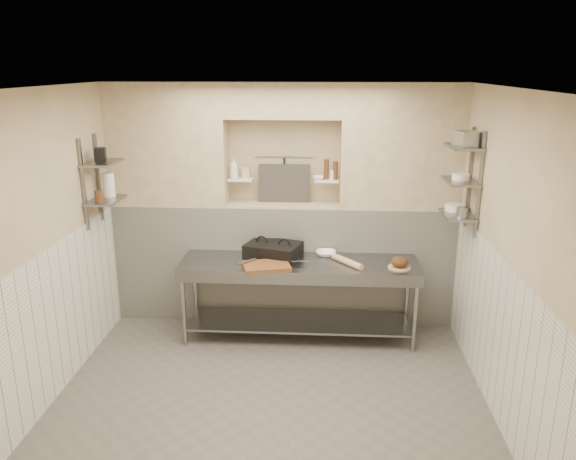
# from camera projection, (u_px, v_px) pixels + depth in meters

# --- Properties ---
(floor) EXTENTS (4.00, 3.90, 0.10)m
(floor) POSITION_uv_depth(u_px,v_px,m) (271.00, 399.00, 5.29)
(floor) COLOR #605B55
(floor) RESTS_ON ground
(ceiling) EXTENTS (4.00, 3.90, 0.10)m
(ceiling) POSITION_uv_depth(u_px,v_px,m) (268.00, 81.00, 4.47)
(ceiling) COLOR silver
(ceiling) RESTS_ON ground
(wall_left) EXTENTS (0.10, 3.90, 2.80)m
(wall_left) POSITION_uv_depth(u_px,v_px,m) (41.00, 249.00, 5.00)
(wall_left) COLOR #CFB789
(wall_left) RESTS_ON ground
(wall_right) EXTENTS (0.10, 3.90, 2.80)m
(wall_right) POSITION_uv_depth(u_px,v_px,m) (510.00, 258.00, 4.75)
(wall_right) COLOR #CFB789
(wall_right) RESTS_ON ground
(wall_back) EXTENTS (4.00, 0.10, 2.80)m
(wall_back) POSITION_uv_depth(u_px,v_px,m) (285.00, 200.00, 6.79)
(wall_back) COLOR #CFB789
(wall_back) RESTS_ON ground
(wall_front) EXTENTS (4.00, 0.10, 2.80)m
(wall_front) POSITION_uv_depth(u_px,v_px,m) (234.00, 375.00, 2.96)
(wall_front) COLOR #CFB789
(wall_front) RESTS_ON ground
(backwall_lower) EXTENTS (4.00, 0.40, 1.40)m
(backwall_lower) POSITION_uv_depth(u_px,v_px,m) (284.00, 262.00, 6.75)
(backwall_lower) COLOR white
(backwall_lower) RESTS_ON floor
(alcove_sill) EXTENTS (1.30, 0.40, 0.02)m
(alcove_sill) POSITION_uv_depth(u_px,v_px,m) (283.00, 204.00, 6.55)
(alcove_sill) COLOR #CFB789
(alcove_sill) RESTS_ON backwall_lower
(backwall_pillar_left) EXTENTS (1.35, 0.40, 1.40)m
(backwall_pillar_left) POSITION_uv_depth(u_px,v_px,m) (168.00, 144.00, 6.43)
(backwall_pillar_left) COLOR #CFB789
(backwall_pillar_left) RESTS_ON backwall_lower
(backwall_pillar_right) EXTENTS (1.35, 0.40, 1.40)m
(backwall_pillar_right) POSITION_uv_depth(u_px,v_px,m) (401.00, 146.00, 6.27)
(backwall_pillar_right) COLOR #CFB789
(backwall_pillar_right) RESTS_ON backwall_lower
(backwall_header) EXTENTS (1.30, 0.40, 0.40)m
(backwall_header) POSITION_uv_depth(u_px,v_px,m) (283.00, 100.00, 6.21)
(backwall_header) COLOR #CFB789
(backwall_header) RESTS_ON backwall_lower
(wainscot_left) EXTENTS (0.02, 3.90, 1.40)m
(wainscot_left) POSITION_uv_depth(u_px,v_px,m) (56.00, 321.00, 5.19)
(wainscot_left) COLOR white
(wainscot_left) RESTS_ON floor
(wainscot_right) EXTENTS (0.02, 3.90, 1.40)m
(wainscot_right) POSITION_uv_depth(u_px,v_px,m) (494.00, 333.00, 4.95)
(wainscot_right) COLOR white
(wainscot_right) RESTS_ON floor
(alcove_shelf_left) EXTENTS (0.28, 0.16, 0.02)m
(alcove_shelf_left) POSITION_uv_depth(u_px,v_px,m) (240.00, 179.00, 6.50)
(alcove_shelf_left) COLOR white
(alcove_shelf_left) RESTS_ON backwall_lower
(alcove_shelf_right) EXTENTS (0.28, 0.16, 0.02)m
(alcove_shelf_right) POSITION_uv_depth(u_px,v_px,m) (327.00, 181.00, 6.44)
(alcove_shelf_right) COLOR white
(alcove_shelf_right) RESTS_ON backwall_lower
(utensil_rail) EXTENTS (0.70, 0.02, 0.02)m
(utensil_rail) POSITION_uv_depth(u_px,v_px,m) (284.00, 156.00, 6.56)
(utensil_rail) COLOR gray
(utensil_rail) RESTS_ON wall_back
(hanging_steel) EXTENTS (0.02, 0.02, 0.30)m
(hanging_steel) POSITION_uv_depth(u_px,v_px,m) (284.00, 171.00, 6.59)
(hanging_steel) COLOR black
(hanging_steel) RESTS_ON utensil_rail
(splash_panel) EXTENTS (0.60, 0.08, 0.45)m
(splash_panel) POSITION_uv_depth(u_px,v_px,m) (284.00, 183.00, 6.58)
(splash_panel) COLOR #383330
(splash_panel) RESTS_ON alcove_sill
(shelf_rail_left_a) EXTENTS (0.03, 0.03, 0.95)m
(shelf_rail_left_a) POSITION_uv_depth(u_px,v_px,m) (99.00, 178.00, 6.08)
(shelf_rail_left_a) COLOR slate
(shelf_rail_left_a) RESTS_ON wall_left
(shelf_rail_left_b) EXTENTS (0.03, 0.03, 0.95)m
(shelf_rail_left_b) POSITION_uv_depth(u_px,v_px,m) (83.00, 185.00, 5.69)
(shelf_rail_left_b) COLOR slate
(shelf_rail_left_b) RESTS_ON wall_left
(wall_shelf_left_lower) EXTENTS (0.30, 0.50, 0.02)m
(wall_shelf_left_lower) POSITION_uv_depth(u_px,v_px,m) (106.00, 200.00, 5.93)
(wall_shelf_left_lower) COLOR slate
(wall_shelf_left_lower) RESTS_ON wall_left
(wall_shelf_left_upper) EXTENTS (0.30, 0.50, 0.03)m
(wall_shelf_left_upper) POSITION_uv_depth(u_px,v_px,m) (102.00, 163.00, 5.82)
(wall_shelf_left_upper) COLOR slate
(wall_shelf_left_upper) RESTS_ON wall_left
(shelf_rail_right_a) EXTENTS (0.03, 0.03, 1.05)m
(shelf_rail_right_a) POSITION_uv_depth(u_px,v_px,m) (469.00, 178.00, 5.83)
(shelf_rail_right_a) COLOR slate
(shelf_rail_right_a) RESTS_ON wall_right
(shelf_rail_right_b) EXTENTS (0.03, 0.03, 1.05)m
(shelf_rail_right_b) POSITION_uv_depth(u_px,v_px,m) (480.00, 186.00, 5.44)
(shelf_rail_right_b) COLOR slate
(shelf_rail_right_b) RESTS_ON wall_right
(wall_shelf_right_lower) EXTENTS (0.30, 0.50, 0.02)m
(wall_shelf_right_lower) POSITION_uv_depth(u_px,v_px,m) (458.00, 215.00, 5.74)
(wall_shelf_right_lower) COLOR slate
(wall_shelf_right_lower) RESTS_ON wall_right
(wall_shelf_right_mid) EXTENTS (0.30, 0.50, 0.02)m
(wall_shelf_right_mid) POSITION_uv_depth(u_px,v_px,m) (461.00, 181.00, 5.64)
(wall_shelf_right_mid) COLOR slate
(wall_shelf_right_mid) RESTS_ON wall_right
(wall_shelf_right_upper) EXTENTS (0.30, 0.50, 0.03)m
(wall_shelf_right_upper) POSITION_uv_depth(u_px,v_px,m) (464.00, 146.00, 5.54)
(wall_shelf_right_upper) COLOR slate
(wall_shelf_right_upper) RESTS_ON wall_right
(prep_table) EXTENTS (2.60, 0.70, 0.90)m
(prep_table) POSITION_uv_depth(u_px,v_px,m) (299.00, 284.00, 6.21)
(prep_table) COLOR gray
(prep_table) RESTS_ON floor
(panini_press) EXTENTS (0.68, 0.58, 0.16)m
(panini_press) POSITION_uv_depth(u_px,v_px,m) (273.00, 250.00, 6.29)
(panini_press) COLOR black
(panini_press) RESTS_ON prep_table
(cutting_board) EXTENTS (0.55, 0.45, 0.04)m
(cutting_board) POSITION_uv_depth(u_px,v_px,m) (267.00, 266.00, 5.96)
(cutting_board) COLOR brown
(cutting_board) RESTS_ON prep_table
(knife_blade) EXTENTS (0.28, 0.05, 0.01)m
(knife_blade) POSITION_uv_depth(u_px,v_px,m) (297.00, 261.00, 6.04)
(knife_blade) COLOR gray
(knife_blade) RESTS_ON cutting_board
(tongs) EXTENTS (0.18, 0.21, 0.02)m
(tongs) POSITION_uv_depth(u_px,v_px,m) (247.00, 262.00, 5.99)
(tongs) COLOR gray
(tongs) RESTS_ON cutting_board
(mixing_bowl) EXTENTS (0.23, 0.23, 0.05)m
(mixing_bowl) POSITION_uv_depth(u_px,v_px,m) (326.00, 253.00, 6.34)
(mixing_bowl) COLOR white
(mixing_bowl) RESTS_ON prep_table
(rolling_pin) EXTENTS (0.34, 0.39, 0.07)m
(rolling_pin) POSITION_uv_depth(u_px,v_px,m) (347.00, 262.00, 6.06)
(rolling_pin) COLOR tan
(rolling_pin) RESTS_ON prep_table
(bread_board) EXTENTS (0.24, 0.24, 0.01)m
(bread_board) POSITION_uv_depth(u_px,v_px,m) (399.00, 267.00, 5.96)
(bread_board) COLOR tan
(bread_board) RESTS_ON prep_table
(bread_loaf) EXTENTS (0.19, 0.19, 0.11)m
(bread_loaf) POSITION_uv_depth(u_px,v_px,m) (400.00, 262.00, 5.95)
(bread_loaf) COLOR #4C2D19
(bread_loaf) RESTS_ON bread_board
(bottle_soap) EXTENTS (0.11, 0.11, 0.25)m
(bottle_soap) POSITION_uv_depth(u_px,v_px,m) (234.00, 168.00, 6.43)
(bottle_soap) COLOR white
(bottle_soap) RESTS_ON alcove_shelf_left
(jar_alcove) EXTENTS (0.09, 0.09, 0.13)m
(jar_alcove) POSITION_uv_depth(u_px,v_px,m) (246.00, 172.00, 6.51)
(jar_alcove) COLOR #CFB789
(jar_alcove) RESTS_ON alcove_shelf_left
(bowl_alcove) EXTENTS (0.17, 0.17, 0.04)m
(bowl_alcove) POSITION_uv_depth(u_px,v_px,m) (318.00, 178.00, 6.42)
(bowl_alcove) COLOR white
(bowl_alcove) RESTS_ON alcove_shelf_right
(condiment_a) EXTENTS (0.06, 0.06, 0.21)m
(condiment_a) POSITION_uv_depth(u_px,v_px,m) (335.00, 170.00, 6.40)
(condiment_a) COLOR #492A17
(condiment_a) RESTS_ON alcove_shelf_right
(condiment_b) EXTENTS (0.06, 0.06, 0.23)m
(condiment_b) POSITION_uv_depth(u_px,v_px,m) (326.00, 169.00, 6.41)
(condiment_b) COLOR #492A17
(condiment_b) RESTS_ON alcove_shelf_right
(condiment_c) EXTENTS (0.06, 0.06, 0.11)m
(condiment_c) POSITION_uv_depth(u_px,v_px,m) (333.00, 175.00, 6.43)
(condiment_c) COLOR white
(condiment_c) RESTS_ON alcove_shelf_right
(jug_left) EXTENTS (0.13, 0.13, 0.26)m
(jug_left) POSITION_uv_depth(u_px,v_px,m) (109.00, 185.00, 6.01)
(jug_left) COLOR white
(jug_left) RESTS_ON wall_shelf_left_lower
(jar_left) EXTENTS (0.09, 0.09, 0.13)m
(jar_left) POSITION_uv_depth(u_px,v_px,m) (99.00, 197.00, 5.76)
(jar_left) COLOR #492A17
(jar_left) RESTS_ON wall_shelf_left_lower
(box_left_upper) EXTENTS (0.13, 0.13, 0.15)m
(box_left_upper) POSITION_uv_depth(u_px,v_px,m) (101.00, 155.00, 5.78)
(box_left_upper) COLOR black
(box_left_upper) RESTS_ON wall_shelf_left_upper
(bowl_right) EXTENTS (0.21, 0.21, 0.06)m
(bowl_right) POSITION_uv_depth(u_px,v_px,m) (455.00, 208.00, 5.86)
(bowl_right) COLOR white
(bowl_right) RESTS_ON wall_shelf_right_lower
(canister_right) EXTENTS (0.11, 0.11, 0.11)m
(canister_right) POSITION_uv_depth(u_px,v_px,m) (462.00, 213.00, 5.57)
(canister_right) COLOR gray
(canister_right) RESTS_ON wall_shelf_right_lower
(bowl_right_mid) EXTENTS (0.17, 0.17, 0.06)m
(bowl_right_mid) POSITION_uv_depth(u_px,v_px,m) (461.00, 177.00, 5.65)
(bowl_right_mid) COLOR white
(bowl_right_mid) RESTS_ON wall_shelf_right_mid
(basket_right) EXTENTS (0.24, 0.27, 0.15)m
(basket_right) POSITION_uv_depth(u_px,v_px,m) (466.00, 139.00, 5.45)
(basket_right) COLOR gray
(basket_right) RESTS_ON wall_shelf_right_upper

